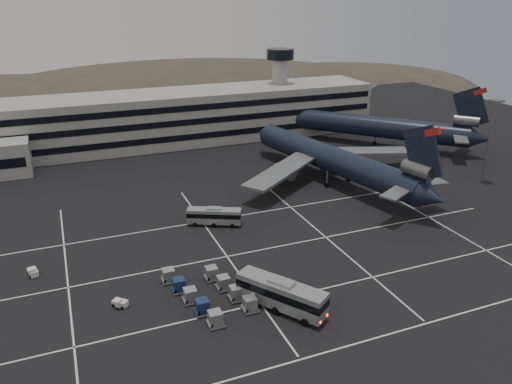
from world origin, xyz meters
The scene contains 12 objects.
ground centered at (0.00, 0.00, 0.00)m, with size 260.00×260.00×0.00m, color black.
lane_markings centered at (0.95, 0.72, 0.01)m, with size 90.00×55.62×0.01m.
terminal centered at (-2.95, 71.14, 6.93)m, with size 125.00×26.00×24.00m.
hills centered at (17.99, 170.00, -12.07)m, with size 352.00×180.00×44.00m.
lightpole_right centered at (58.00, 15.00, 11.82)m, with size 2.40×2.40×18.28m.
trijet_main centered at (26.77, 26.96, 5.25)m, with size 46.42×57.30×18.08m.
trijet_far centered at (52.79, 47.34, 5.43)m, with size 42.77×46.51×18.08m.
bus_near centered at (-3.97, -12.22, 2.44)m, with size 9.50×12.11×4.47m.
bus_far centered at (-4.30, 15.91, 1.88)m, with size 9.74×6.32×3.44m.
tug_a centered at (-34.59, 9.37, 0.60)m, with size 1.76×2.36×1.36m.
tug_b centered at (-23.63, -3.56, 0.57)m, with size 2.26×2.26×1.28m.
uld_cluster centered at (-12.19, -6.08, 0.97)m, with size 10.90×15.24×1.98m.
Camera 1 is at (-28.00, -62.70, 39.18)m, focal length 35.00 mm.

